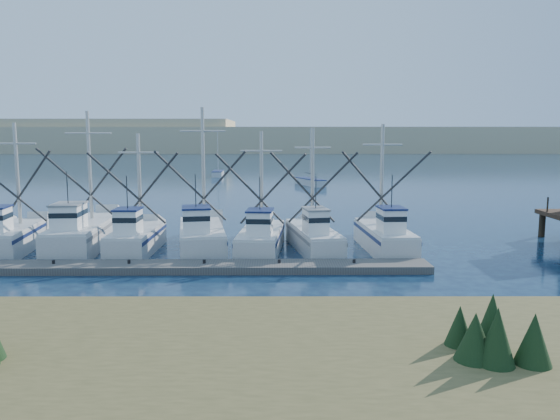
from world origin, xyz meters
name	(u,v)px	position (x,y,z in m)	size (l,w,h in m)	color
ground	(281,300)	(0.00, 0.00, 0.00)	(500.00, 500.00, 0.00)	#0B1932
floating_dock	(148,267)	(-7.06, 5.24, 0.20)	(30.06, 2.00, 0.40)	#57534D
dune_ridge	(279,140)	(0.00, 210.00, 5.00)	(360.00, 60.00, 10.00)	tan
trawler_fleet	(156,236)	(-7.69, 10.19, 0.94)	(29.60, 9.49, 8.92)	silver
sailboat_near	(310,182)	(4.35, 54.37, 0.49)	(4.22, 6.93, 8.10)	silver
sailboat_far	(218,174)	(-10.65, 71.03, 0.50)	(1.82, 5.52, 8.10)	silver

